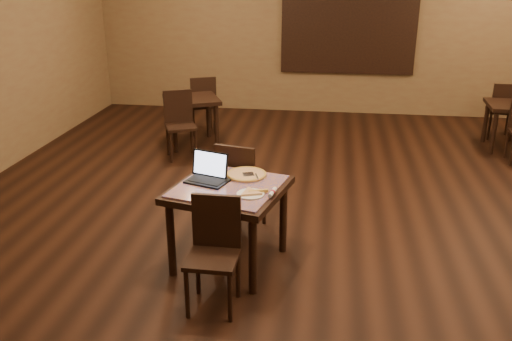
# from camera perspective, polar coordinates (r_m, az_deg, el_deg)

# --- Properties ---
(ground) EXTENTS (10.00, 10.00, 0.00)m
(ground) POSITION_cam_1_polar(r_m,az_deg,el_deg) (5.52, 4.44, -6.85)
(ground) COLOR black
(ground) RESTS_ON ground
(wall_back) EXTENTS (8.00, 0.02, 3.00)m
(wall_back) POSITION_cam_1_polar(r_m,az_deg,el_deg) (9.94, 6.72, 14.61)
(wall_back) COLOR olive
(wall_back) RESTS_ON ground
(mural) EXTENTS (2.34, 0.05, 1.64)m
(mural) POSITION_cam_1_polar(r_m,az_deg,el_deg) (9.90, 9.72, 14.73)
(mural) COLOR #275490
(mural) RESTS_ON wall_back
(tiled_table) EXTENTS (1.11, 1.11, 0.76)m
(tiled_table) POSITION_cam_1_polar(r_m,az_deg,el_deg) (4.76, -2.88, -2.72)
(tiled_table) COLOR black
(tiled_table) RESTS_ON ground
(chair_main_near) EXTENTS (0.39, 0.39, 0.90)m
(chair_main_near) POSITION_cam_1_polar(r_m,az_deg,el_deg) (4.28, -4.40, -7.90)
(chair_main_near) COLOR black
(chair_main_near) RESTS_ON ground
(chair_main_far) EXTENTS (0.49, 0.49, 0.95)m
(chair_main_far) POSITION_cam_1_polar(r_m,az_deg,el_deg) (5.37, -1.81, -1.31)
(chair_main_far) COLOR black
(chair_main_far) RESTS_ON ground
(laptop) EXTENTS (0.41, 0.38, 0.24)m
(laptop) POSITION_cam_1_polar(r_m,az_deg,el_deg) (4.83, -5.01, -0.27)
(laptop) COLOR black
(laptop) RESTS_ON tiled_table
(plate) EXTENTS (0.23, 0.23, 0.01)m
(plate) POSITION_cam_1_polar(r_m,az_deg,el_deg) (4.51, -0.59, -2.51)
(plate) COLOR white
(plate) RESTS_ON tiled_table
(pizza_slice) EXTENTS (0.27, 0.27, 0.02)m
(pizza_slice) POSITION_cam_1_polar(r_m,az_deg,el_deg) (4.51, -0.59, -2.32)
(pizza_slice) COLOR beige
(pizza_slice) RESTS_ON plate
(pizza_pan) EXTENTS (0.35, 0.35, 0.01)m
(pizza_pan) POSITION_cam_1_polar(r_m,az_deg,el_deg) (4.91, -1.01, -0.55)
(pizza_pan) COLOR silver
(pizza_pan) RESTS_ON tiled_table
(pizza_whole) EXTENTS (0.36, 0.36, 0.03)m
(pizza_whole) POSITION_cam_1_polar(r_m,az_deg,el_deg) (4.91, -1.01, -0.39)
(pizza_whole) COLOR beige
(pizza_whole) RESTS_ON pizza_pan
(spatula) EXTENTS (0.17, 0.26, 0.01)m
(spatula) POSITION_cam_1_polar(r_m,az_deg,el_deg) (4.88, -0.81, -0.40)
(spatula) COLOR silver
(spatula) RESTS_ON pizza_whole
(napkin_roll) EXTENTS (0.06, 0.17, 0.04)m
(napkin_roll) POSITION_cam_1_polar(r_m,az_deg,el_deg) (4.53, 1.74, -2.31)
(napkin_roll) COLOR white
(napkin_roll) RESTS_ON tiled_table
(other_table_a_chair_far) EXTENTS (0.40, 0.40, 0.88)m
(other_table_a_chair_far) POSITION_cam_1_polar(r_m,az_deg,el_deg) (9.21, 24.51, 6.04)
(other_table_a_chair_far) COLOR black
(other_table_a_chair_far) RESTS_ON ground
(other_table_b) EXTENTS (1.01, 1.01, 0.72)m
(other_table_b) POSITION_cam_1_polar(r_m,az_deg,el_deg) (8.16, -6.79, 6.79)
(other_table_b) COLOR black
(other_table_b) RESTS_ON ground
(other_table_b_chair_near) EXTENTS (0.53, 0.53, 0.93)m
(other_table_b_chair_near) POSITION_cam_1_polar(r_m,az_deg,el_deg) (7.67, -8.04, 5.27)
(other_table_b_chair_near) COLOR black
(other_table_b_chair_near) RESTS_ON ground
(other_table_b_chair_far) EXTENTS (0.53, 0.53, 0.93)m
(other_table_b_chair_far) POSITION_cam_1_polar(r_m,az_deg,el_deg) (8.68, -5.65, 7.21)
(other_table_b_chair_far) COLOR black
(other_table_b_chair_far) RESTS_ON ground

